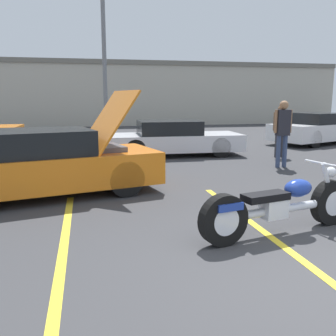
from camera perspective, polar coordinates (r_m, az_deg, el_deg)
parking_stripe_foreground at (r=5.04m, az=-15.72°, el=-12.17°), size 0.12×5.35×0.01m
parking_stripe_middle at (r=5.61m, az=14.94°, el=-9.75°), size 0.12×5.35×0.01m
far_building at (r=27.82m, az=-7.34°, el=11.46°), size 32.00×4.20×4.40m
light_pole at (r=16.74m, az=-9.36°, el=16.41°), size 1.21×0.28×6.52m
motorcycle at (r=5.56m, az=16.77°, el=-5.61°), size 2.62×0.90×0.98m
show_car_hood_open at (r=7.75m, az=-17.52°, el=0.66°), size 4.54×2.65×2.07m
parked_car_mid_row at (r=12.63m, az=0.76°, el=4.48°), size 4.52×1.86×1.17m
parked_car_right_row at (r=17.15m, az=22.03°, el=5.57°), size 4.91×3.27×1.30m
spectator_near_motorcycle at (r=10.84m, az=17.10°, el=5.91°), size 0.52×0.24×1.84m
spectator_by_show_car at (r=12.74m, az=16.76°, el=6.06°), size 0.52×0.22×1.68m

